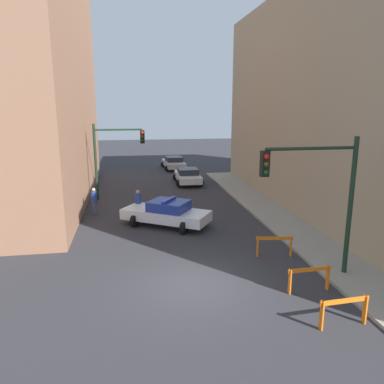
{
  "coord_description": "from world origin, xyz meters",
  "views": [
    {
      "loc": [
        -2.1,
        -12.33,
        6.39
      ],
      "look_at": [
        0.98,
        6.1,
        2.05
      ],
      "focal_mm": 35.0,
      "sensor_mm": 36.0,
      "label": 1
    }
  ],
  "objects_px": {
    "parked_car_near": "(188,176)",
    "barrier_mid": "(309,275)",
    "pedestrian_corner": "(94,201)",
    "barrier_front": "(344,307)",
    "traffic_light_near": "(323,187)",
    "barrier_back": "(274,243)",
    "parked_car_mid": "(174,163)",
    "police_car": "(167,213)",
    "pedestrian_crossing": "(138,204)",
    "traffic_light_far": "(112,151)"
  },
  "relations": [
    {
      "from": "barrier_back",
      "to": "police_car",
      "type": "bearing_deg",
      "value": 129.58
    },
    {
      "from": "traffic_light_near",
      "to": "barrier_front",
      "type": "bearing_deg",
      "value": -104.03
    },
    {
      "from": "traffic_light_near",
      "to": "parked_car_near",
      "type": "relative_size",
      "value": 1.2
    },
    {
      "from": "pedestrian_crossing",
      "to": "barrier_mid",
      "type": "relative_size",
      "value": 1.04
    },
    {
      "from": "police_car",
      "to": "barrier_back",
      "type": "height_order",
      "value": "police_car"
    },
    {
      "from": "police_car",
      "to": "pedestrian_corner",
      "type": "bearing_deg",
      "value": 88.78
    },
    {
      "from": "traffic_light_far",
      "to": "barrier_mid",
      "type": "xyz_separation_m",
      "value": [
        7.22,
        -14.74,
        -2.78
      ]
    },
    {
      "from": "parked_car_near",
      "to": "parked_car_mid",
      "type": "bearing_deg",
      "value": 93.2
    },
    {
      "from": "barrier_mid",
      "to": "pedestrian_crossing",
      "type": "bearing_deg",
      "value": 119.64
    },
    {
      "from": "barrier_mid",
      "to": "barrier_front",
      "type": "bearing_deg",
      "value": -89.66
    },
    {
      "from": "traffic_light_far",
      "to": "police_car",
      "type": "bearing_deg",
      "value": -64.94
    },
    {
      "from": "parked_car_near",
      "to": "traffic_light_far",
      "type": "bearing_deg",
      "value": -142.72
    },
    {
      "from": "traffic_light_near",
      "to": "police_car",
      "type": "relative_size",
      "value": 1.05
    },
    {
      "from": "parked_car_near",
      "to": "barrier_mid",
      "type": "distance_m",
      "value": 19.14
    },
    {
      "from": "traffic_light_near",
      "to": "parked_car_near",
      "type": "distance_m",
      "value": 18.42
    },
    {
      "from": "barrier_front",
      "to": "traffic_light_near",
      "type": "bearing_deg",
      "value": 75.97
    },
    {
      "from": "traffic_light_far",
      "to": "parked_car_mid",
      "type": "height_order",
      "value": "traffic_light_far"
    },
    {
      "from": "parked_car_near",
      "to": "police_car",
      "type": "bearing_deg",
      "value": -103.85
    },
    {
      "from": "pedestrian_corner",
      "to": "barrier_front",
      "type": "height_order",
      "value": "pedestrian_corner"
    },
    {
      "from": "pedestrian_corner",
      "to": "barrier_mid",
      "type": "relative_size",
      "value": 1.04
    },
    {
      "from": "traffic_light_far",
      "to": "police_car",
      "type": "xyz_separation_m",
      "value": [
        3.05,
        -6.53,
        -2.67
      ]
    },
    {
      "from": "traffic_light_far",
      "to": "barrier_back",
      "type": "height_order",
      "value": "traffic_light_far"
    },
    {
      "from": "pedestrian_corner",
      "to": "traffic_light_near",
      "type": "bearing_deg",
      "value": -137.97
    },
    {
      "from": "parked_car_near",
      "to": "parked_car_mid",
      "type": "relative_size",
      "value": 0.98
    },
    {
      "from": "barrier_mid",
      "to": "traffic_light_far",
      "type": "bearing_deg",
      "value": 116.11
    },
    {
      "from": "parked_car_mid",
      "to": "pedestrian_corner",
      "type": "bearing_deg",
      "value": -116.62
    },
    {
      "from": "parked_car_mid",
      "to": "pedestrian_corner",
      "type": "xyz_separation_m",
      "value": [
        -6.59,
        -15.6,
        0.19
      ]
    },
    {
      "from": "traffic_light_near",
      "to": "barrier_back",
      "type": "height_order",
      "value": "traffic_light_near"
    },
    {
      "from": "pedestrian_corner",
      "to": "barrier_back",
      "type": "xyz_separation_m",
      "value": [
        8.18,
        -7.73,
        -0.24
      ]
    },
    {
      "from": "traffic_light_near",
      "to": "pedestrian_corner",
      "type": "relative_size",
      "value": 3.13
    },
    {
      "from": "barrier_front",
      "to": "parked_car_mid",
      "type": "bearing_deg",
      "value": 93.24
    },
    {
      "from": "barrier_front",
      "to": "barrier_back",
      "type": "xyz_separation_m",
      "value": [
        -0.03,
        5.34,
        0.0
      ]
    },
    {
      "from": "pedestrian_corner",
      "to": "barrier_front",
      "type": "relative_size",
      "value": 1.04
    },
    {
      "from": "pedestrian_corner",
      "to": "barrier_back",
      "type": "bearing_deg",
      "value": -133.68
    },
    {
      "from": "traffic_light_near",
      "to": "traffic_light_far",
      "type": "relative_size",
      "value": 1.0
    },
    {
      "from": "parked_car_near",
      "to": "pedestrian_corner",
      "type": "relative_size",
      "value": 2.61
    },
    {
      "from": "parked_car_mid",
      "to": "pedestrian_crossing",
      "type": "height_order",
      "value": "pedestrian_crossing"
    },
    {
      "from": "traffic_light_near",
      "to": "parked_car_near",
      "type": "bearing_deg",
      "value": 96.68
    },
    {
      "from": "barrier_mid",
      "to": "barrier_back",
      "type": "distance_m",
      "value": 3.18
    },
    {
      "from": "pedestrian_corner",
      "to": "barrier_front",
      "type": "bearing_deg",
      "value": -148.17
    },
    {
      "from": "pedestrian_corner",
      "to": "barrier_mid",
      "type": "xyz_separation_m",
      "value": [
        8.2,
        -10.91,
        -0.24
      ]
    },
    {
      "from": "police_car",
      "to": "barrier_back",
      "type": "distance_m",
      "value": 6.52
    },
    {
      "from": "traffic_light_near",
      "to": "parked_car_near",
      "type": "height_order",
      "value": "traffic_light_near"
    },
    {
      "from": "pedestrian_corner",
      "to": "barrier_front",
      "type": "xyz_separation_m",
      "value": [
        8.21,
        -13.07,
        -0.24
      ]
    },
    {
      "from": "traffic_light_near",
      "to": "pedestrian_corner",
      "type": "xyz_separation_m",
      "value": [
        -9.01,
        9.89,
        -2.67
      ]
    },
    {
      "from": "pedestrian_corner",
      "to": "barrier_mid",
      "type": "height_order",
      "value": "pedestrian_corner"
    },
    {
      "from": "police_car",
      "to": "pedestrian_corner",
      "type": "distance_m",
      "value": 4.86
    },
    {
      "from": "police_car",
      "to": "pedestrian_corner",
      "type": "xyz_separation_m",
      "value": [
        -4.03,
        2.71,
        0.14
      ]
    },
    {
      "from": "parked_car_mid",
      "to": "pedestrian_corner",
      "type": "distance_m",
      "value": 16.94
    },
    {
      "from": "parked_car_mid",
      "to": "barrier_back",
      "type": "distance_m",
      "value": 23.39
    }
  ]
}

